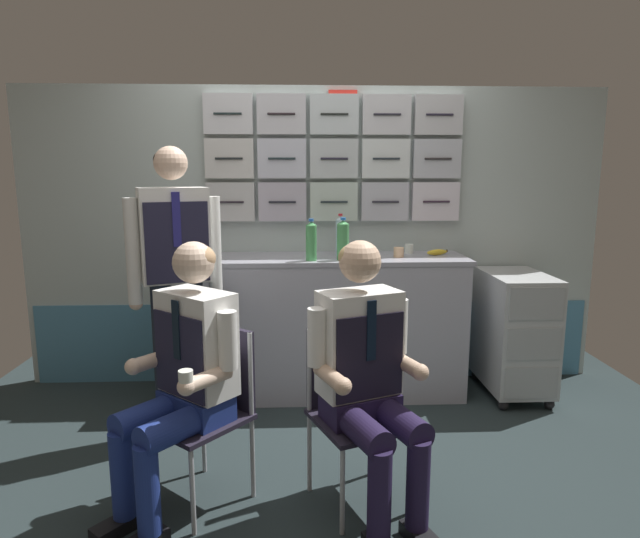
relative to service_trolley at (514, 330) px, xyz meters
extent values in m
cube|color=#242F30|center=(-1.38, -1.00, -0.48)|extent=(4.80, 4.80, 0.04)
cube|color=#ADBBB8|center=(-1.38, 0.38, 0.61)|extent=(4.20, 0.06, 2.15)
cube|color=teal|center=(-1.38, 0.34, -0.17)|extent=(4.12, 0.01, 0.59)
cube|color=#BABAB9|center=(-1.98, 0.32, 0.88)|extent=(0.34, 0.06, 0.27)
cylinder|color=black|center=(-1.98, 0.28, 0.88)|extent=(0.19, 0.01, 0.01)
cube|color=#AFA9B8|center=(-1.61, 0.32, 0.88)|extent=(0.34, 0.06, 0.27)
cylinder|color=black|center=(-1.61, 0.28, 0.88)|extent=(0.19, 0.01, 0.01)
cube|color=#B1C1B6|center=(-1.25, 0.32, 0.88)|extent=(0.34, 0.06, 0.27)
cylinder|color=#1C262A|center=(-1.25, 0.28, 0.88)|extent=(0.19, 0.01, 0.01)
cube|color=#B1B2BC|center=(-0.88, 0.32, 0.88)|extent=(0.34, 0.06, 0.27)
cylinder|color=#22212B|center=(-0.88, 0.28, 0.88)|extent=(0.19, 0.01, 0.01)
cube|color=silver|center=(-0.51, 0.32, 0.88)|extent=(0.34, 0.06, 0.27)
cylinder|color=#291C29|center=(-0.51, 0.28, 0.88)|extent=(0.19, 0.01, 0.01)
cube|color=silver|center=(-1.98, 0.32, 1.18)|extent=(0.34, 0.06, 0.27)
cylinder|color=black|center=(-1.98, 0.28, 1.18)|extent=(0.19, 0.01, 0.01)
cube|color=silver|center=(-1.61, 0.32, 1.18)|extent=(0.34, 0.06, 0.27)
cylinder|color=#1C292C|center=(-1.61, 0.28, 1.18)|extent=(0.19, 0.01, 0.01)
cube|color=#B7BFC0|center=(-1.25, 0.32, 1.18)|extent=(0.34, 0.06, 0.27)
cylinder|color=#1F1D2C|center=(-1.25, 0.28, 1.18)|extent=(0.19, 0.01, 0.01)
cube|color=silver|center=(-0.88, 0.32, 1.18)|extent=(0.34, 0.06, 0.27)
cylinder|color=#1C242A|center=(-0.88, 0.28, 1.18)|extent=(0.19, 0.01, 0.01)
cube|color=#B5B9C2|center=(-0.51, 0.32, 1.18)|extent=(0.34, 0.06, 0.27)
cylinder|color=#282424|center=(-0.51, 0.28, 1.18)|extent=(0.19, 0.01, 0.01)
cube|color=silver|center=(-1.98, 0.32, 1.48)|extent=(0.34, 0.06, 0.27)
cylinder|color=#1C292A|center=(-1.98, 0.28, 1.48)|extent=(0.19, 0.01, 0.01)
cube|color=silver|center=(-1.61, 0.32, 1.48)|extent=(0.34, 0.06, 0.27)
cylinder|color=black|center=(-1.61, 0.28, 1.48)|extent=(0.19, 0.01, 0.01)
cube|color=silver|center=(-1.25, 0.32, 1.48)|extent=(0.34, 0.06, 0.27)
cylinder|color=black|center=(-1.25, 0.28, 1.48)|extent=(0.19, 0.01, 0.01)
cube|color=silver|center=(-0.88, 0.32, 1.48)|extent=(0.34, 0.06, 0.27)
cylinder|color=#26242F|center=(-0.88, 0.28, 1.48)|extent=(0.19, 0.01, 0.01)
cube|color=#BCBDC1|center=(-0.51, 0.32, 1.48)|extent=(0.34, 0.06, 0.27)
cylinder|color=#24202F|center=(-0.51, 0.28, 1.48)|extent=(0.19, 0.01, 0.01)
cube|color=red|center=(-1.19, 0.33, 1.63)|extent=(0.20, 0.02, 0.05)
cube|color=#A8A8B5|center=(-1.32, 0.09, 0.01)|extent=(1.91, 0.52, 0.95)
cube|color=#9999A6|center=(-1.32, 0.09, 0.50)|extent=(1.95, 0.53, 0.03)
sphere|color=black|center=(-0.15, -0.27, -0.43)|extent=(0.07, 0.07, 0.07)
sphere|color=black|center=(0.16, -0.27, -0.43)|extent=(0.07, 0.07, 0.07)
sphere|color=black|center=(-0.15, 0.28, -0.43)|extent=(0.07, 0.07, 0.07)
sphere|color=black|center=(0.16, 0.28, -0.43)|extent=(0.07, 0.07, 0.07)
cube|color=#B9BDBE|center=(0.00, 0.00, 0.00)|extent=(0.40, 0.64, 0.79)
cube|color=#A4A9AA|center=(0.00, -0.32, -0.26)|extent=(0.35, 0.01, 0.21)
cube|color=#A4A9AA|center=(0.00, -0.32, 0.00)|extent=(0.35, 0.01, 0.21)
cube|color=#A4A9AA|center=(0.00, -0.32, 0.27)|extent=(0.35, 0.01, 0.21)
cylinder|color=#28282D|center=(0.00, -0.30, 0.38)|extent=(0.32, 0.02, 0.02)
cylinder|color=#A8AAAF|center=(-2.24, -1.22, -0.26)|extent=(0.02, 0.02, 0.40)
cylinder|color=#A8AAAF|center=(-1.97, -1.45, -0.26)|extent=(0.02, 0.02, 0.40)
cylinder|color=#A8AAAF|center=(-2.01, -0.94, -0.26)|extent=(0.02, 0.02, 0.40)
cylinder|color=#A8AAAF|center=(-1.73, -1.18, -0.26)|extent=(0.02, 0.02, 0.40)
cube|color=black|center=(-1.99, -1.20, -0.05)|extent=(0.56, 0.56, 0.02)
cube|color=black|center=(-1.86, -1.05, 0.16)|extent=(0.30, 0.26, 0.40)
cylinder|color=#A8AAAF|center=(-2.01, -0.94, 0.16)|extent=(0.02, 0.02, 0.40)
cylinder|color=#A8AAAF|center=(-1.73, -1.18, 0.16)|extent=(0.02, 0.02, 0.40)
cube|color=black|center=(-2.30, -1.42, -0.43)|extent=(0.21, 0.23, 0.06)
cylinder|color=navy|center=(-2.28, -1.39, -0.21)|extent=(0.10, 0.10, 0.39)
cylinder|color=navy|center=(-2.14, -1.51, -0.21)|extent=(0.10, 0.10, 0.39)
cylinder|color=navy|center=(-2.17, -1.27, 0.01)|extent=(0.34, 0.37, 0.13)
cylinder|color=navy|center=(-2.03, -1.39, 0.01)|extent=(0.34, 0.37, 0.13)
cube|color=navy|center=(-1.99, -1.20, 0.02)|extent=(0.39, 0.37, 0.12)
cube|color=white|center=(-1.97, -1.18, 0.32)|extent=(0.40, 0.38, 0.48)
cube|color=#1F1F36|center=(-2.04, -1.26, 0.28)|extent=(0.26, 0.22, 0.38)
cube|color=black|center=(-2.05, -1.27, 0.40)|extent=(0.04, 0.03, 0.27)
cylinder|color=white|center=(-2.13, -1.05, 0.37)|extent=(0.08, 0.08, 0.26)
cylinder|color=beige|center=(-2.19, -1.14, 0.22)|extent=(0.21, 0.22, 0.07)
sphere|color=beige|center=(-2.26, -1.22, 0.22)|extent=(0.08, 0.08, 0.08)
cylinder|color=white|center=(-1.82, -1.32, 0.37)|extent=(0.08, 0.08, 0.26)
cylinder|color=beige|center=(-1.90, -1.39, 0.22)|extent=(0.21, 0.22, 0.07)
sphere|color=beige|center=(-1.97, -1.47, 0.22)|extent=(0.08, 0.08, 0.08)
cylinder|color=white|center=(-1.97, -1.47, 0.26)|extent=(0.06, 0.06, 0.06)
sphere|color=beige|center=(-1.97, -1.18, 0.69)|extent=(0.19, 0.19, 0.19)
ellipsoid|color=tan|center=(-1.96, -1.17, 0.71)|extent=(0.25, 0.25, 0.13)
cylinder|color=#A8AAAF|center=(-1.33, -1.47, -0.26)|extent=(0.02, 0.02, 0.40)
cylinder|color=#A8AAAF|center=(-0.99, -1.34, -0.26)|extent=(0.02, 0.02, 0.40)
cylinder|color=#A8AAAF|center=(-1.46, -1.14, -0.26)|extent=(0.02, 0.02, 0.40)
cylinder|color=#A8AAAF|center=(-1.13, -1.01, -0.26)|extent=(0.02, 0.02, 0.40)
cube|color=black|center=(-1.23, -1.24, -0.05)|extent=(0.52, 0.52, 0.02)
cube|color=black|center=(-1.30, -1.06, 0.16)|extent=(0.35, 0.16, 0.40)
cylinder|color=#A8AAAF|center=(-1.46, -1.14, 0.16)|extent=(0.02, 0.02, 0.40)
cylinder|color=#A8AAAF|center=(-1.13, -1.01, 0.16)|extent=(0.02, 0.02, 0.40)
cylinder|color=#201737|center=(-1.19, -1.59, -0.21)|extent=(0.10, 0.10, 0.39)
cylinder|color=#201737|center=(-1.01, -1.52, -0.21)|extent=(0.10, 0.10, 0.39)
cylinder|color=#201737|center=(-1.25, -1.43, 0.01)|extent=(0.26, 0.40, 0.13)
cylinder|color=#201737|center=(-1.08, -1.36, 0.01)|extent=(0.26, 0.40, 0.13)
cube|color=#201737|center=(-1.23, -1.24, 0.02)|extent=(0.39, 0.31, 0.12)
cube|color=white|center=(-1.23, -1.22, 0.32)|extent=(0.41, 0.32, 0.48)
cube|color=black|center=(-1.19, -1.32, 0.28)|extent=(0.31, 0.13, 0.38)
cube|color=black|center=(-1.19, -1.32, 0.41)|extent=(0.04, 0.02, 0.27)
cylinder|color=white|center=(-1.43, -1.30, 0.37)|extent=(0.08, 0.08, 0.26)
cylinder|color=#D5AF90|center=(-1.37, -1.39, 0.22)|extent=(0.15, 0.25, 0.07)
sphere|color=#D5AF90|center=(-1.33, -1.49, 0.22)|extent=(0.08, 0.08, 0.08)
cylinder|color=white|center=(-1.04, -1.14, 0.37)|extent=(0.08, 0.08, 0.26)
cylinder|color=#D5AF90|center=(-1.02, -1.25, 0.22)|extent=(0.15, 0.25, 0.07)
sphere|color=#D5AF90|center=(-0.98, -1.35, 0.22)|extent=(0.08, 0.08, 0.08)
sphere|color=#D5AF90|center=(-1.23, -1.22, 0.69)|extent=(0.19, 0.19, 0.19)
ellipsoid|color=tan|center=(-1.24, -1.21, 0.71)|extent=(0.24, 0.23, 0.13)
cube|color=black|center=(-2.30, -0.55, -0.43)|extent=(0.17, 0.26, 0.06)
cube|color=black|center=(-2.11, -0.47, -0.43)|extent=(0.17, 0.26, 0.06)
cylinder|color=black|center=(-2.30, -0.51, 0.03)|extent=(0.12, 0.12, 0.87)
cylinder|color=black|center=(-2.13, -0.45, 0.03)|extent=(0.12, 0.12, 0.87)
cube|color=white|center=(-2.21, -0.48, 0.74)|extent=(0.43, 0.34, 0.54)
cube|color=#201F36|center=(-2.17, -0.59, 0.70)|extent=(0.33, 0.13, 0.45)
cube|color=navy|center=(-2.17, -0.60, 0.83)|extent=(0.04, 0.02, 0.30)
cylinder|color=white|center=(-2.43, -0.56, 0.65)|extent=(0.08, 0.08, 0.59)
sphere|color=beige|center=(-2.43, -0.56, 0.35)|extent=(0.08, 0.08, 0.08)
cylinder|color=white|center=(-2.00, -0.40, 0.65)|extent=(0.08, 0.08, 0.59)
sphere|color=beige|center=(-2.00, -0.40, 0.35)|extent=(0.08, 0.08, 0.08)
sphere|color=beige|center=(-2.21, -0.48, 1.14)|extent=(0.19, 0.19, 0.19)
ellipsoid|color=black|center=(-2.22, -0.47, 1.15)|extent=(0.23, 0.22, 0.13)
cylinder|color=#ACCEDA|center=(-1.21, 0.13, 0.64)|extent=(0.06, 0.06, 0.25)
cone|color=#ACCEDA|center=(-1.21, 0.13, 0.78)|extent=(0.06, 0.06, 0.02)
cylinder|color=red|center=(-1.21, 0.13, 0.80)|extent=(0.03, 0.03, 0.02)
cylinder|color=#4A9A57|center=(-1.21, -0.06, 0.63)|extent=(0.08, 0.08, 0.24)
cone|color=#4A9A57|center=(-1.21, -0.06, 0.76)|extent=(0.08, 0.08, 0.02)
cylinder|color=blue|center=(-1.21, -0.06, 0.79)|extent=(0.04, 0.04, 0.02)
cylinder|color=#489C56|center=(-1.42, -0.08, 0.63)|extent=(0.07, 0.07, 0.23)
cone|color=#489C56|center=(-1.42, -0.08, 0.76)|extent=(0.07, 0.07, 0.02)
cylinder|color=blue|center=(-1.42, -0.08, 0.78)|extent=(0.03, 0.03, 0.02)
cylinder|color=tan|center=(-0.82, 0.04, 0.55)|extent=(0.07, 0.07, 0.07)
cylinder|color=#382114|center=(-0.82, 0.04, 0.58)|extent=(0.06, 0.06, 0.01)
cylinder|color=tan|center=(-1.12, 0.03, 0.56)|extent=(0.06, 0.06, 0.08)
cylinder|color=#382114|center=(-1.12, 0.03, 0.59)|extent=(0.05, 0.05, 0.01)
cylinder|color=white|center=(-0.71, 0.21, 0.55)|extent=(0.06, 0.06, 0.07)
cylinder|color=#382114|center=(-0.71, 0.21, 0.58)|extent=(0.05, 0.05, 0.01)
ellipsoid|color=yellow|center=(-0.53, 0.13, 0.54)|extent=(0.17, 0.10, 0.04)
cylinder|color=#4C3819|center=(-0.45, 0.16, 0.54)|extent=(0.01, 0.01, 0.02)
camera|label=1|loc=(-1.51, -3.58, 1.08)|focal=30.37mm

